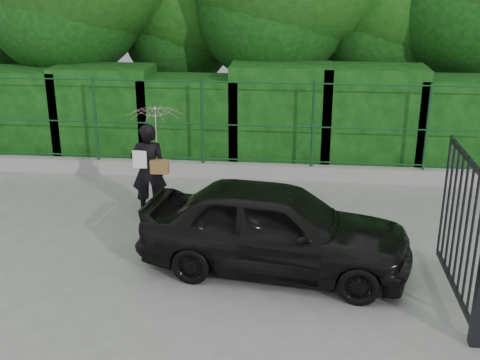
{
  "coord_description": "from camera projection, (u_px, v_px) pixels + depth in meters",
  "views": [
    {
      "loc": [
        2.39,
        -7.59,
        4.33
      ],
      "look_at": [
        1.51,
        1.3,
        1.1
      ],
      "focal_mm": 45.0,
      "sensor_mm": 36.0,
      "label": 1
    }
  ],
  "objects": [
    {
      "name": "ground",
      "position": [
        129.0,
        277.0,
        8.8
      ],
      "size": [
        80.0,
        80.0,
        0.0
      ],
      "primitive_type": "plane",
      "color": "gray"
    },
    {
      "name": "kerb",
      "position": [
        185.0,
        169.0,
        12.96
      ],
      "size": [
        14.0,
        0.25,
        0.3
      ],
      "primitive_type": "cube",
      "color": "#9E9E99",
      "rests_on": "ground"
    },
    {
      "name": "fence",
      "position": [
        194.0,
        122.0,
        12.58
      ],
      "size": [
        14.13,
        0.06,
        1.8
      ],
      "color": "#123D1B",
      "rests_on": "kerb"
    },
    {
      "name": "hedge",
      "position": [
        197.0,
        117.0,
        13.57
      ],
      "size": [
        14.2,
        1.2,
        2.27
      ],
      "color": "black",
      "rests_on": "ground"
    },
    {
      "name": "gate",
      "position": [
        477.0,
        238.0,
        7.29
      ],
      "size": [
        0.22,
        2.33,
        2.36
      ],
      "color": "black",
      "rests_on": "ground"
    },
    {
      "name": "woman",
      "position": [
        153.0,
        144.0,
        10.57
      ],
      "size": [
        0.98,
        0.99,
        2.02
      ],
      "color": "black",
      "rests_on": "ground"
    },
    {
      "name": "car",
      "position": [
        275.0,
        228.0,
        8.81
      ],
      "size": [
        4.15,
        2.16,
        1.35
      ],
      "primitive_type": "imported",
      "rotation": [
        0.0,
        0.0,
        1.42
      ],
      "color": "black",
      "rests_on": "ground"
    }
  ]
}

